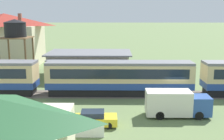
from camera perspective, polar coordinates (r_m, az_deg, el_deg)
ground_plane at (r=34.40m, az=12.35°, el=-5.24°), size 600.00×600.00×0.00m
passenger_train at (r=33.85m, az=1.96°, el=-1.30°), size 55.49×3.02×4.07m
railway_track at (r=34.40m, az=1.12°, el=-4.95°), size 94.55×3.60×0.04m
station_building at (r=44.46m, az=-4.55°, el=1.27°), size 12.97×9.44×3.80m
station_house_red_roof at (r=57.76m, az=-20.78°, el=5.99°), size 13.89×9.74×9.77m
water_tower at (r=45.08m, az=-19.05°, el=7.58°), size 4.40×4.40×8.91m
parked_car_yellow at (r=24.95m, az=-3.71°, el=-9.86°), size 4.08×1.88×1.34m
delivery_truck_blue at (r=27.59m, az=12.87°, el=-6.62°), size 6.08×2.10×2.51m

